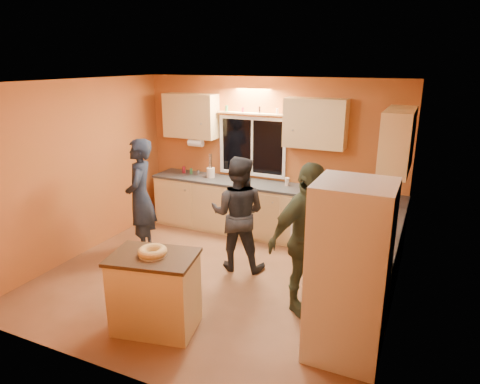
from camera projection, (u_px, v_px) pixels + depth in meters
The scene contains 14 objects.
ground at pixel (215, 279), 5.81m from camera, with size 4.50×4.50×0.00m, color brown.
room_shell at pixel (236, 157), 5.64m from camera, with size 4.54×4.04×2.61m.
back_counter at pixel (263, 210), 7.15m from camera, with size 4.23×0.62×0.90m.
right_counter at pixel (371, 261), 5.34m from camera, with size 0.62×1.84×0.90m.
refrigerator at pixel (349, 272), 4.10m from camera, with size 0.72×0.70×1.80m, color silver.
island at pixel (155, 292), 4.63m from camera, with size 1.01×0.79×0.88m.
bundt_pastry at pixel (152, 252), 4.49m from camera, with size 0.31×0.31×0.09m, color tan.
person_left at pixel (140, 198), 6.37m from camera, with size 0.65×0.42×1.77m, color black.
person_center at pixel (238, 214), 5.91m from camera, with size 0.79×0.61×1.62m, color black.
person_right at pixel (307, 239), 4.86m from camera, with size 1.05×0.44×1.79m, color #333824.
mixing_bowl at pixel (328, 190), 6.53m from camera, with size 0.34×0.34×0.08m, color black.
utensil_crock at pixel (211, 173), 7.39m from camera, with size 0.14×0.14×0.17m, color beige.
potted_plant at pixel (361, 237), 4.49m from camera, with size 0.29×0.25×0.33m, color gray.
red_box at pixel (380, 205), 5.91m from camera, with size 0.16×0.12×0.07m, color maroon.
Camera 1 is at (2.47, -4.59, 2.85)m, focal length 32.00 mm.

